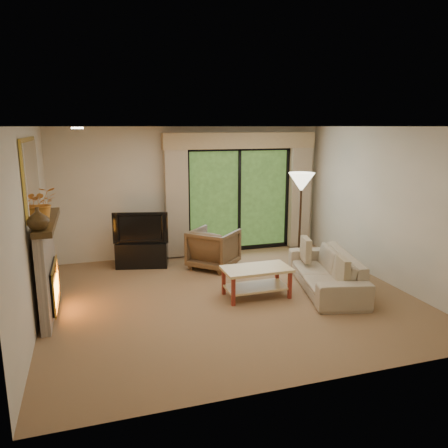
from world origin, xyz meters
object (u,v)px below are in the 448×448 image
object	(u,v)px
media_console	(142,254)
sofa	(326,271)
armchair	(214,248)
coffee_table	(256,282)

from	to	relation	value
media_console	sofa	world-z (taller)	sofa
media_console	armchair	bearing A→B (deg)	-7.34
armchair	sofa	xyz separation A→B (m)	(1.45, -1.60, -0.07)
armchair	media_console	bearing A→B (deg)	23.06
media_console	sofa	bearing A→B (deg)	-23.96
coffee_table	armchair	bearing A→B (deg)	98.20
armchair	coffee_table	xyz separation A→B (m)	(0.24, -1.58, -0.13)
sofa	coffee_table	xyz separation A→B (m)	(-1.21, 0.02, -0.06)
coffee_table	sofa	bearing A→B (deg)	-1.39
armchair	sofa	distance (m)	2.16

